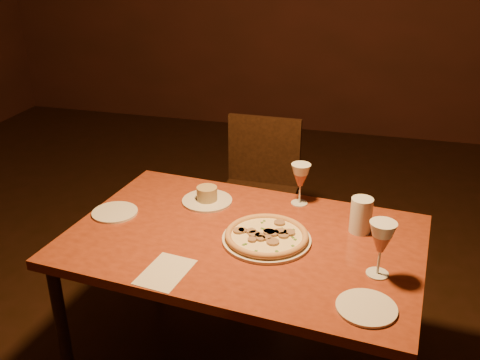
# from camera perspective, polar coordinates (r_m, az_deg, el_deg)

# --- Properties ---
(dining_table) EXTENTS (1.35, 0.94, 0.69)m
(dining_table) POSITION_cam_1_polar(r_m,az_deg,el_deg) (2.01, 0.39, -7.55)
(dining_table) COLOR #923A1F
(dining_table) RESTS_ON floor
(chair_far) EXTENTS (0.40, 0.40, 0.82)m
(chair_far) POSITION_cam_1_polar(r_m,az_deg,el_deg) (2.87, 1.98, -0.79)
(chair_far) COLOR black
(chair_far) RESTS_ON floor
(pizza_plate) EXTENTS (0.32, 0.32, 0.04)m
(pizza_plate) POSITION_cam_1_polar(r_m,az_deg,el_deg) (1.94, 2.86, -6.01)
(pizza_plate) COLOR silver
(pizza_plate) RESTS_ON dining_table
(ramekin_saucer) EXTENTS (0.21, 0.21, 0.07)m
(ramekin_saucer) POSITION_cam_1_polar(r_m,az_deg,el_deg) (2.22, -3.53, -1.83)
(ramekin_saucer) COLOR silver
(ramekin_saucer) RESTS_ON dining_table
(wine_glass_far) EXTENTS (0.08, 0.08, 0.18)m
(wine_glass_far) POSITION_cam_1_polar(r_m,az_deg,el_deg) (2.18, 6.44, -0.45)
(wine_glass_far) COLOR #A55844
(wine_glass_far) RESTS_ON dining_table
(wine_glass_right) EXTENTS (0.09, 0.09, 0.19)m
(wine_glass_right) POSITION_cam_1_polar(r_m,az_deg,el_deg) (1.78, 14.75, -7.13)
(wine_glass_right) COLOR #A55844
(wine_glass_right) RESTS_ON dining_table
(water_tumbler) EXTENTS (0.08, 0.08, 0.14)m
(water_tumbler) POSITION_cam_1_polar(r_m,az_deg,el_deg) (2.03, 12.78, -3.68)
(water_tumbler) COLOR silver
(water_tumbler) RESTS_ON dining_table
(side_plate_left) EXTENTS (0.18, 0.18, 0.01)m
(side_plate_left) POSITION_cam_1_polar(r_m,az_deg,el_deg) (2.19, -13.21, -3.38)
(side_plate_left) COLOR silver
(side_plate_left) RESTS_ON dining_table
(side_plate_near) EXTENTS (0.18, 0.18, 0.01)m
(side_plate_near) POSITION_cam_1_polar(r_m,az_deg,el_deg) (1.67, 13.33, -13.12)
(side_plate_near) COLOR silver
(side_plate_near) RESTS_ON dining_table
(menu_card) EXTENTS (0.16, 0.22, 0.00)m
(menu_card) POSITION_cam_1_polar(r_m,az_deg,el_deg) (1.80, -7.96, -9.68)
(menu_card) COLOR beige
(menu_card) RESTS_ON dining_table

